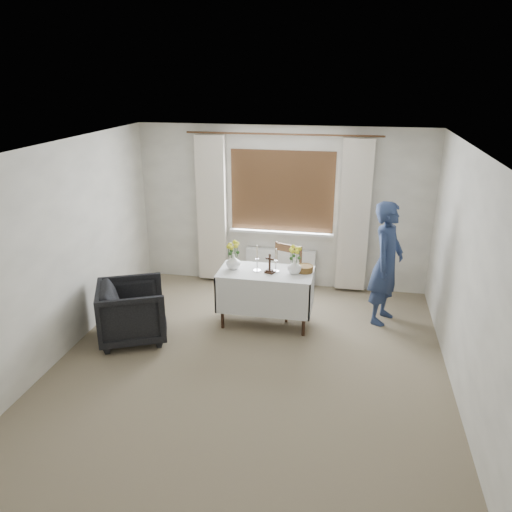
{
  "coord_description": "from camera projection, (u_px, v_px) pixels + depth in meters",
  "views": [
    {
      "loc": [
        1.04,
        -4.91,
        3.21
      ],
      "look_at": [
        -0.09,
        0.88,
        1.04
      ],
      "focal_mm": 35.0,
      "sensor_mm": 36.0,
      "label": 1
    }
  ],
  "objects": [
    {
      "name": "wicker_basket",
      "position": [
        305.0,
        269.0,
        6.53
      ],
      "size": [
        0.28,
        0.28,
        0.08
      ],
      "primitive_type": "cylinder",
      "rotation": [
        0.0,
        0.0,
        0.3
      ],
      "color": "brown",
      "rests_on": "altar_table"
    },
    {
      "name": "wooden_chair",
      "position": [
        281.0,
        281.0,
        6.93
      ],
      "size": [
        0.58,
        0.58,
        0.98
      ],
      "primitive_type": null,
      "rotation": [
        0.0,
        0.0,
        -0.36
      ],
      "color": "#54341D",
      "rests_on": "ground"
    },
    {
      "name": "altar_table",
      "position": [
        266.0,
        298.0,
        6.68
      ],
      "size": [
        1.24,
        0.64,
        0.76
      ],
      "primitive_type": "cube",
      "color": "white",
      "rests_on": "ground"
    },
    {
      "name": "wooden_cross",
      "position": [
        270.0,
        264.0,
        6.45
      ],
      "size": [
        0.14,
        0.12,
        0.26
      ],
      "primitive_type": null,
      "rotation": [
        0.0,
        0.0,
        -0.37
      ],
      "color": "black",
      "rests_on": "altar_table"
    },
    {
      "name": "flower_vase_right",
      "position": [
        294.0,
        266.0,
        6.45
      ],
      "size": [
        0.22,
        0.22,
        0.19
      ],
      "primitive_type": "imported",
      "rotation": [
        0.0,
        0.0,
        -0.21
      ],
      "color": "white",
      "rests_on": "altar_table"
    },
    {
      "name": "flower_vase_left",
      "position": [
        233.0,
        262.0,
        6.6
      ],
      "size": [
        0.21,
        0.21,
        0.2
      ],
      "primitive_type": "imported",
      "rotation": [
        0.0,
        0.0,
        0.08
      ],
      "color": "white",
      "rests_on": "altar_table"
    },
    {
      "name": "person",
      "position": [
        386.0,
        263.0,
        6.62
      ],
      "size": [
        0.6,
        0.72,
        1.68
      ],
      "primitive_type": "imported",
      "rotation": [
        0.0,
        0.0,
        1.2
      ],
      "color": "navy",
      "rests_on": "ground"
    },
    {
      "name": "ground",
      "position": [
        249.0,
        366.0,
        5.81
      ],
      "size": [
        5.0,
        5.0,
        0.0
      ],
      "primitive_type": "plane",
      "color": "gray",
      "rests_on": "ground"
    },
    {
      "name": "candlestick_right",
      "position": [
        276.0,
        260.0,
        6.49
      ],
      "size": [
        0.12,
        0.12,
        0.32
      ],
      "primitive_type": null,
      "rotation": [
        0.0,
        0.0,
        -0.38
      ],
      "color": "silver",
      "rests_on": "altar_table"
    },
    {
      "name": "candlestick_left",
      "position": [
        257.0,
        258.0,
        6.5
      ],
      "size": [
        0.12,
        0.12,
        0.36
      ],
      "primitive_type": null,
      "rotation": [
        0.0,
        0.0,
        -0.27
      ],
      "color": "silver",
      "rests_on": "altar_table"
    },
    {
      "name": "armchair",
      "position": [
        132.0,
        312.0,
        6.3
      ],
      "size": [
        1.08,
        1.07,
        0.75
      ],
      "primitive_type": "imported",
      "rotation": [
        0.0,
        0.0,
        2.0
      ],
      "color": "black",
      "rests_on": "ground"
    },
    {
      "name": "radiator",
      "position": [
        280.0,
        267.0,
        7.94
      ],
      "size": [
        1.1,
        0.1,
        0.6
      ],
      "primitive_type": "cube",
      "color": "white",
      "rests_on": "ground"
    }
  ]
}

